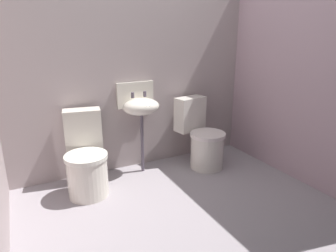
{
  "coord_description": "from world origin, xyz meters",
  "views": [
    {
      "loc": [
        -1.17,
        -2.02,
        1.52
      ],
      "look_at": [
        0.0,
        0.26,
        0.7
      ],
      "focal_mm": 31.93,
      "sensor_mm": 36.0,
      "label": 1
    }
  ],
  "objects": [
    {
      "name": "ground_plane",
      "position": [
        0.0,
        0.0,
        -0.04
      ],
      "size": [
        3.15,
        2.5,
        0.08
      ],
      "primitive_type": "cube",
      "color": "gray"
    },
    {
      "name": "wall_back",
      "position": [
        0.0,
        1.1,
        1.07
      ],
      "size": [
        3.15,
        0.1,
        2.13
      ],
      "primitive_type": "cube",
      "color": "#A59594",
      "rests_on": "ground"
    },
    {
      "name": "wall_right",
      "position": [
        1.43,
        0.1,
        1.07
      ],
      "size": [
        0.1,
        2.3,
        2.13
      ],
      "primitive_type": "cube",
      "color": "#AB8E9A",
      "rests_on": "ground"
    },
    {
      "name": "toilet_left",
      "position": [
        -0.67,
        0.7,
        0.32
      ],
      "size": [
        0.47,
        0.65,
        0.78
      ],
      "rotation": [
        0.0,
        0.0,
        2.97
      ],
      "color": "silver",
      "rests_on": "ground"
    },
    {
      "name": "toilet_right",
      "position": [
        0.67,
        0.7,
        0.32
      ],
      "size": [
        0.49,
        0.66,
        0.78
      ],
      "rotation": [
        0.0,
        0.0,
        3.35
      ],
      "color": "silver",
      "rests_on": "ground"
    },
    {
      "name": "sink",
      "position": [
        -0.02,
        0.89,
        0.75
      ],
      "size": [
        0.42,
        0.35,
        0.99
      ],
      "color": "#554B58",
      "rests_on": "ground"
    }
  ]
}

